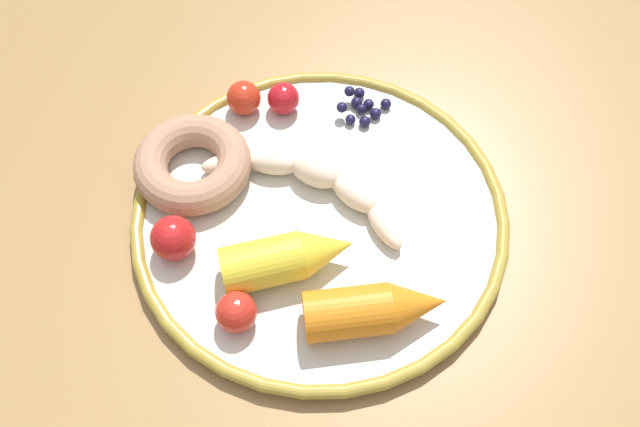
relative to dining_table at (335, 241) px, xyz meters
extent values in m
plane|color=#413B3C|center=(0.00, 0.00, -0.66)|extent=(6.00, 6.00, 0.00)
cube|color=#9B7142|center=(0.00, 0.00, 0.06)|extent=(1.28, 0.99, 0.03)
cube|color=#A17843|center=(0.58, -0.43, -0.31)|extent=(0.05, 0.05, 0.70)
cube|color=#A17843|center=(0.58, 0.43, -0.31)|extent=(0.05, 0.05, 0.70)
cylinder|color=silver|center=(-0.02, 0.02, 0.08)|extent=(0.34, 0.34, 0.01)
torus|color=#AA8E34|center=(-0.02, 0.02, 0.08)|extent=(0.35, 0.35, 0.01)
ellipsoid|color=beige|center=(-0.04, -0.04, 0.09)|extent=(0.05, 0.04, 0.02)
ellipsoid|color=beige|center=(-0.01, -0.02, 0.10)|extent=(0.06, 0.05, 0.02)
ellipsoid|color=beige|center=(0.02, 0.02, 0.10)|extent=(0.05, 0.06, 0.03)
ellipsoid|color=beige|center=(0.04, 0.06, 0.10)|extent=(0.04, 0.06, 0.02)
ellipsoid|color=beige|center=(0.04, 0.10, 0.09)|extent=(0.02, 0.05, 0.02)
cylinder|color=orange|center=(-0.13, 0.01, 0.10)|extent=(0.04, 0.07, 0.04)
cone|color=orange|center=(-0.13, -0.05, 0.10)|extent=(0.04, 0.05, 0.04)
cylinder|color=yellow|center=(-0.07, 0.07, 0.10)|extent=(0.05, 0.07, 0.04)
cone|color=yellow|center=(-0.07, 0.02, 0.10)|extent=(0.05, 0.05, 0.04)
torus|color=tan|center=(0.04, 0.13, 0.10)|extent=(0.16, 0.16, 0.03)
sphere|color=#191638|center=(0.08, -0.04, 0.09)|extent=(0.01, 0.01, 0.01)
sphere|color=#191638|center=(0.10, -0.04, 0.09)|extent=(0.01, 0.01, 0.01)
sphere|color=#191638|center=(0.10, -0.05, 0.09)|extent=(0.01, 0.01, 0.01)
sphere|color=#191638|center=(0.11, -0.03, 0.09)|extent=(0.01, 0.01, 0.01)
sphere|color=#191638|center=(0.09, -0.03, 0.09)|extent=(0.01, 0.01, 0.01)
sphere|color=#191638|center=(0.10, -0.06, 0.09)|extent=(0.01, 0.01, 0.01)
sphere|color=#191638|center=(0.12, -0.04, 0.09)|extent=(0.01, 0.01, 0.01)
sphere|color=#191638|center=(0.09, -0.05, 0.09)|extent=(0.01, 0.01, 0.01)
sphere|color=#191638|center=(0.12, -0.03, 0.10)|extent=(0.01, 0.01, 0.01)
sphere|color=#191638|center=(0.10, -0.02, 0.10)|extent=(0.01, 0.01, 0.01)
sphere|color=red|center=(-0.11, 0.10, 0.10)|extent=(0.03, 0.03, 0.03)
sphere|color=red|center=(0.11, 0.04, 0.10)|extent=(0.03, 0.03, 0.03)
sphere|color=red|center=(-0.04, 0.15, 0.10)|extent=(0.04, 0.04, 0.04)
sphere|color=red|center=(0.12, 0.08, 0.10)|extent=(0.03, 0.03, 0.03)
camera|label=1|loc=(-0.35, 0.06, 0.63)|focal=39.39mm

